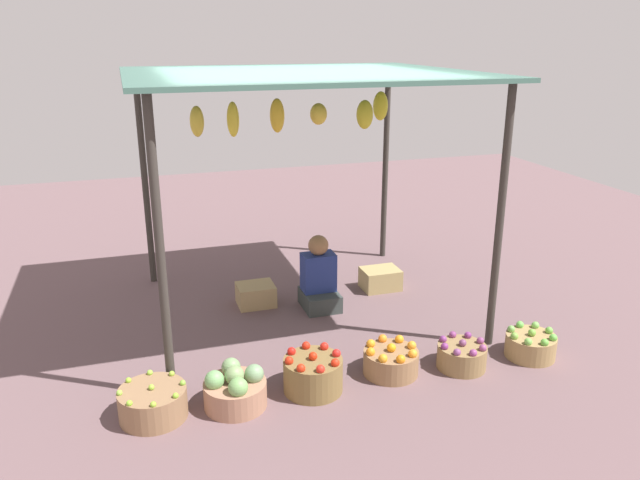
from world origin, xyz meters
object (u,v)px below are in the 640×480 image
(basket_oranges, at_px, (391,361))
(wooden_crate_near_vendor, at_px, (256,295))
(basket_purple_onions, at_px, (462,356))
(wooden_crate_stacked_rear, at_px, (380,279))
(basket_cabbages, at_px, (235,389))
(basket_limes, at_px, (153,403))
(basket_red_tomatoes, at_px, (313,374))
(vendor_person, at_px, (319,280))
(basket_green_apples, at_px, (531,345))

(basket_oranges, xyz_separation_m, wooden_crate_near_vendor, (-0.80, 1.71, -0.00))
(basket_purple_onions, xyz_separation_m, wooden_crate_near_vendor, (-1.42, 1.81, 0.00))
(basket_oranges, bearing_deg, wooden_crate_near_vendor, 114.93)
(basket_purple_onions, distance_m, wooden_crate_stacked_rear, 1.82)
(basket_cabbages, xyz_separation_m, basket_oranges, (1.34, 0.09, -0.03))
(basket_purple_onions, bearing_deg, basket_oranges, 171.31)
(basket_limes, relative_size, basket_red_tomatoes, 1.06)
(vendor_person, relative_size, basket_cabbages, 1.61)
(basket_cabbages, xyz_separation_m, basket_purple_onions, (1.96, -0.01, -0.03))
(wooden_crate_near_vendor, distance_m, wooden_crate_stacked_rear, 1.43)
(basket_purple_onions, height_order, basket_green_apples, basket_green_apples)
(basket_red_tomatoes, bearing_deg, basket_green_apples, -1.45)
(basket_cabbages, bearing_deg, basket_purple_onions, -0.18)
(basket_purple_onions, xyz_separation_m, basket_green_apples, (0.68, -0.01, -0.00))
(basket_green_apples, xyz_separation_m, wooden_crate_near_vendor, (-2.10, 1.82, 0.00))
(basket_cabbages, relative_size, basket_purple_onions, 1.15)
(basket_limes, distance_m, basket_cabbages, 0.61)
(basket_cabbages, distance_m, basket_oranges, 1.34)
(basket_purple_onions, bearing_deg, wooden_crate_stacked_rear, 89.70)
(wooden_crate_stacked_rear, bearing_deg, basket_purple_onions, -90.30)
(basket_cabbages, bearing_deg, vendor_person, 53.24)
(basket_cabbages, relative_size, wooden_crate_stacked_rear, 1.18)
(vendor_person, bearing_deg, basket_purple_onions, -63.10)
(wooden_crate_near_vendor, bearing_deg, vendor_person, -21.53)
(wooden_crate_near_vendor, bearing_deg, basket_green_apples, -41.01)
(wooden_crate_stacked_rear, bearing_deg, basket_oranges, -110.02)
(basket_green_apples, relative_size, wooden_crate_near_vendor, 1.14)
(wooden_crate_stacked_rear, bearing_deg, wooden_crate_near_vendor, -179.65)
(basket_green_apples, bearing_deg, basket_limes, 178.96)
(basket_green_apples, bearing_deg, basket_oranges, 175.25)
(basket_red_tomatoes, relative_size, wooden_crate_near_vendor, 1.24)
(basket_limes, distance_m, wooden_crate_stacked_rear, 3.13)
(basket_cabbages, height_order, wooden_crate_stacked_rear, basket_cabbages)
(basket_red_tomatoes, height_order, basket_green_apples, basket_red_tomatoes)
(vendor_person, xyz_separation_m, basket_oranges, (0.17, -1.47, -0.19))
(vendor_person, bearing_deg, basket_oranges, -83.22)
(basket_cabbages, bearing_deg, basket_green_apples, -0.43)
(basket_limes, height_order, wooden_crate_stacked_rear, basket_limes)
(vendor_person, xyz_separation_m, wooden_crate_near_vendor, (-0.62, 0.25, -0.19))
(basket_limes, height_order, basket_cabbages, basket_cabbages)
(basket_red_tomatoes, distance_m, wooden_crate_near_vendor, 1.77)
(basket_oranges, distance_m, wooden_crate_stacked_rear, 1.83)
(basket_cabbages, distance_m, basket_green_apples, 2.64)
(basket_purple_onions, bearing_deg, basket_red_tomatoes, 178.38)
(vendor_person, relative_size, basket_limes, 1.54)
(basket_green_apples, bearing_deg, wooden_crate_near_vendor, 138.99)
(basket_oranges, relative_size, basket_purple_onions, 1.11)
(vendor_person, distance_m, wooden_crate_stacked_rear, 0.86)
(basket_cabbages, relative_size, wooden_crate_near_vendor, 1.26)
(basket_purple_onions, bearing_deg, basket_limes, 178.98)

